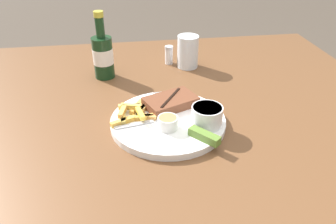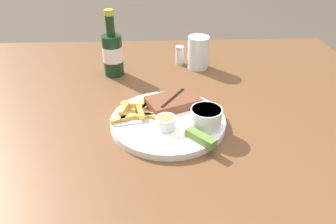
# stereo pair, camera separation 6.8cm
# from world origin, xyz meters

# --- Properties ---
(dining_table) EXTENTS (1.36, 1.27, 0.76)m
(dining_table) POSITION_xyz_m (0.00, 0.00, 0.69)
(dining_table) COLOR brown
(dining_table) RESTS_ON ground_plane
(dinner_plate) EXTENTS (0.29, 0.29, 0.02)m
(dinner_plate) POSITION_xyz_m (0.00, 0.00, 0.77)
(dinner_plate) COLOR white
(dinner_plate) RESTS_ON dining_table
(steak_portion) EXTENTS (0.16, 0.13, 0.03)m
(steak_portion) POSITION_xyz_m (0.02, 0.06, 0.79)
(steak_portion) COLOR brown
(steak_portion) RESTS_ON dinner_plate
(fries_pile) EXTENTS (0.12, 0.12, 0.02)m
(fries_pile) POSITION_xyz_m (-0.08, 0.03, 0.79)
(fries_pile) COLOR gold
(fries_pile) RESTS_ON dinner_plate
(coleslaw_cup) EXTENTS (0.08, 0.08, 0.05)m
(coleslaw_cup) POSITION_xyz_m (0.09, -0.04, 0.81)
(coleslaw_cup) COLOR white
(coleslaw_cup) RESTS_ON dinner_plate
(dipping_sauce_cup) EXTENTS (0.05, 0.05, 0.03)m
(dipping_sauce_cup) POSITION_xyz_m (-0.01, -0.04, 0.80)
(dipping_sauce_cup) COLOR silver
(dipping_sauce_cup) RESTS_ON dinner_plate
(pickle_spear) EXTENTS (0.07, 0.07, 0.02)m
(pickle_spear) POSITION_xyz_m (0.07, -0.10, 0.79)
(pickle_spear) COLOR #567A2D
(pickle_spear) RESTS_ON dinner_plate
(fork_utensil) EXTENTS (0.13, 0.04, 0.00)m
(fork_utensil) POSITION_xyz_m (-0.08, -0.02, 0.78)
(fork_utensil) COLOR #B7B7BC
(fork_utensil) RESTS_ON dinner_plate
(beer_bottle) EXTENTS (0.07, 0.07, 0.22)m
(beer_bottle) POSITION_xyz_m (-0.17, 0.31, 0.84)
(beer_bottle) COLOR #143319
(beer_bottle) RESTS_ON dining_table
(drinking_glass) EXTENTS (0.07, 0.07, 0.11)m
(drinking_glass) POSITION_xyz_m (0.12, 0.35, 0.82)
(drinking_glass) COLOR silver
(drinking_glass) RESTS_ON dining_table
(salt_shaker) EXTENTS (0.03, 0.03, 0.07)m
(salt_shaker) POSITION_xyz_m (0.06, 0.39, 0.79)
(salt_shaker) COLOR white
(salt_shaker) RESTS_ON dining_table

